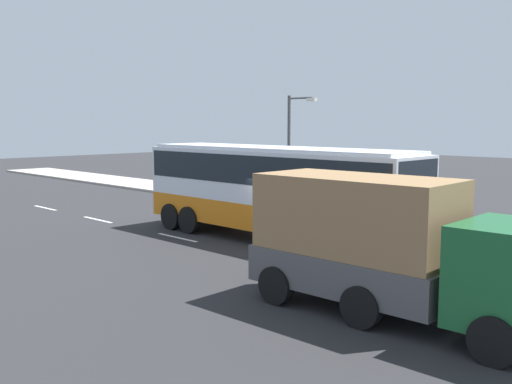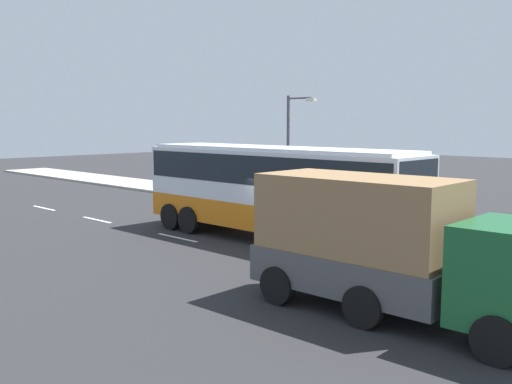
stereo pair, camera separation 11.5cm
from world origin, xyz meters
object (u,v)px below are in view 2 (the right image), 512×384
coach_bus (274,183)px  pedestrian_near_curb (305,186)px  street_lamp (291,142)px  cargo_truck (390,244)px

coach_bus → pedestrian_near_curb: 9.23m
street_lamp → pedestrian_near_curb: bearing=96.5°
pedestrian_near_curb → street_lamp: bearing=124.7°
cargo_truck → pedestrian_near_curb: bearing=134.2°
cargo_truck → street_lamp: size_ratio=1.26×
coach_bus → pedestrian_near_curb: (-4.82, 7.79, -1.08)m
street_lamp → coach_bus: bearing=-54.1°
cargo_truck → street_lamp: bearing=137.2°
coach_bus → cargo_truck: 8.87m
pedestrian_near_curb → street_lamp: 2.73m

